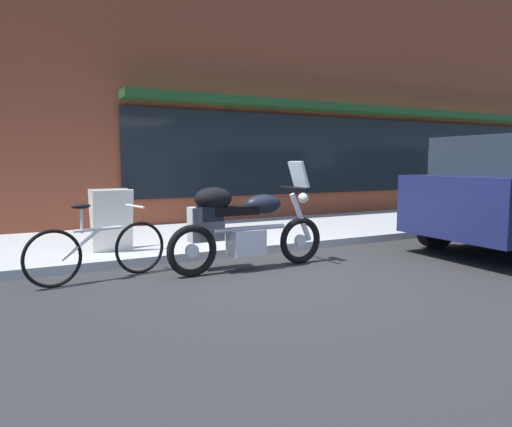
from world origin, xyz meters
TOP-DOWN VIEW (x-y plane):
  - ground_plane at (0.00, 0.00)m, footprint 80.00×80.00m
  - storefront_building at (6.32, 4.43)m, footprint 20.64×0.90m
  - touring_motorcycle at (-0.28, 0.32)m, footprint 2.21×0.66m
  - parked_bicycle at (-1.96, 0.63)m, footprint 1.66×0.54m
  - sandwich_board_sign at (-1.58, 1.78)m, footprint 0.55×0.40m

SIDE VIEW (x-z plane):
  - ground_plane at x=0.00m, z-range 0.00..0.00m
  - parked_bicycle at x=-1.96m, z-range -0.10..0.82m
  - sandwich_board_sign at x=-1.58m, z-range 0.12..1.00m
  - touring_motorcycle at x=-0.28m, z-range -0.09..1.30m
  - storefront_building at x=6.32m, z-range -0.07..6.30m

